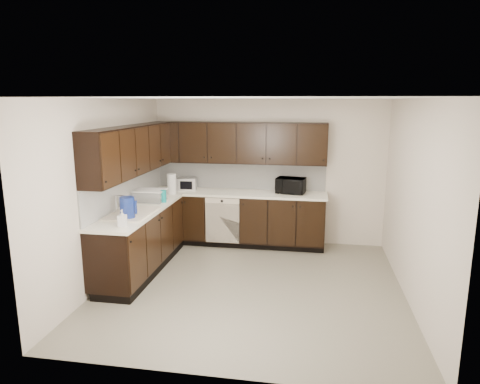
% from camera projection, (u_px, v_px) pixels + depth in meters
% --- Properties ---
extents(floor, '(4.00, 4.00, 0.00)m').
position_uv_depth(floor, '(252.00, 286.00, 5.82)').
color(floor, gray).
rests_on(floor, ground).
extents(ceiling, '(4.00, 4.00, 0.00)m').
position_uv_depth(ceiling, '(253.00, 98.00, 5.30)').
color(ceiling, white).
rests_on(ceiling, wall_back).
extents(wall_back, '(4.00, 0.02, 2.50)m').
position_uv_depth(wall_back, '(268.00, 172.00, 7.49)').
color(wall_back, beige).
rests_on(wall_back, floor).
extents(wall_left, '(0.02, 4.00, 2.50)m').
position_uv_depth(wall_left, '(109.00, 191.00, 5.89)').
color(wall_left, beige).
rests_on(wall_left, floor).
extents(wall_right, '(0.02, 4.00, 2.50)m').
position_uv_depth(wall_right, '(414.00, 202.00, 5.23)').
color(wall_right, beige).
rests_on(wall_right, floor).
extents(wall_front, '(4.00, 0.02, 2.50)m').
position_uv_depth(wall_front, '(219.00, 247.00, 3.63)').
color(wall_front, beige).
rests_on(wall_front, floor).
extents(lower_cabinets, '(3.00, 2.80, 0.90)m').
position_uv_depth(lower_cabinets, '(200.00, 230.00, 6.97)').
color(lower_cabinets, black).
rests_on(lower_cabinets, floor).
extents(countertop, '(3.03, 2.83, 0.04)m').
position_uv_depth(countertop, '(199.00, 199.00, 6.86)').
color(countertop, white).
rests_on(countertop, lower_cabinets).
extents(backsplash, '(3.00, 2.80, 0.48)m').
position_uv_depth(backsplash, '(190.00, 181.00, 7.05)').
color(backsplash, white).
rests_on(backsplash, countertop).
extents(upper_cabinets, '(3.00, 2.80, 0.70)m').
position_uv_depth(upper_cabinets, '(194.00, 146.00, 6.79)').
color(upper_cabinets, black).
rests_on(upper_cabinets, wall_back).
extents(dishwasher, '(0.58, 0.04, 0.78)m').
position_uv_depth(dishwasher, '(222.00, 218.00, 7.18)').
color(dishwasher, beige).
rests_on(dishwasher, lower_cabinets).
extents(sink, '(0.54, 0.82, 0.42)m').
position_uv_depth(sink, '(131.00, 218.00, 5.90)').
color(sink, beige).
rests_on(sink, countertop).
extents(microwave, '(0.52, 0.40, 0.26)m').
position_uv_depth(microwave, '(291.00, 186.00, 7.21)').
color(microwave, black).
rests_on(microwave, countertop).
extents(soap_bottle_a, '(0.10, 0.10, 0.21)m').
position_uv_depth(soap_bottle_a, '(122.00, 218.00, 5.30)').
color(soap_bottle_a, gray).
rests_on(soap_bottle_a, countertop).
extents(soap_bottle_b, '(0.09, 0.09, 0.21)m').
position_uv_depth(soap_bottle_b, '(124.00, 203.00, 6.11)').
color(soap_bottle_b, gray).
rests_on(soap_bottle_b, countertop).
extents(toaster_oven, '(0.37, 0.30, 0.21)m').
position_uv_depth(toaster_oven, '(187.00, 184.00, 7.49)').
color(toaster_oven, silver).
rests_on(toaster_oven, countertop).
extents(storage_bin, '(0.46, 0.34, 0.18)m').
position_uv_depth(storage_bin, '(150.00, 196.00, 6.64)').
color(storage_bin, white).
rests_on(storage_bin, countertop).
extents(blue_pitcher, '(0.23, 0.23, 0.29)m').
position_uv_depth(blue_pitcher, '(127.00, 208.00, 5.63)').
color(blue_pitcher, navy).
rests_on(blue_pitcher, countertop).
extents(teal_tumbler, '(0.11, 0.11, 0.19)m').
position_uv_depth(teal_tumbler, '(163.00, 196.00, 6.57)').
color(teal_tumbler, '#0C8886').
rests_on(teal_tumbler, countertop).
extents(paper_towel_roll, '(0.18, 0.18, 0.34)m').
position_uv_depth(paper_towel_roll, '(172.00, 184.00, 7.15)').
color(paper_towel_roll, silver).
rests_on(paper_towel_roll, countertop).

